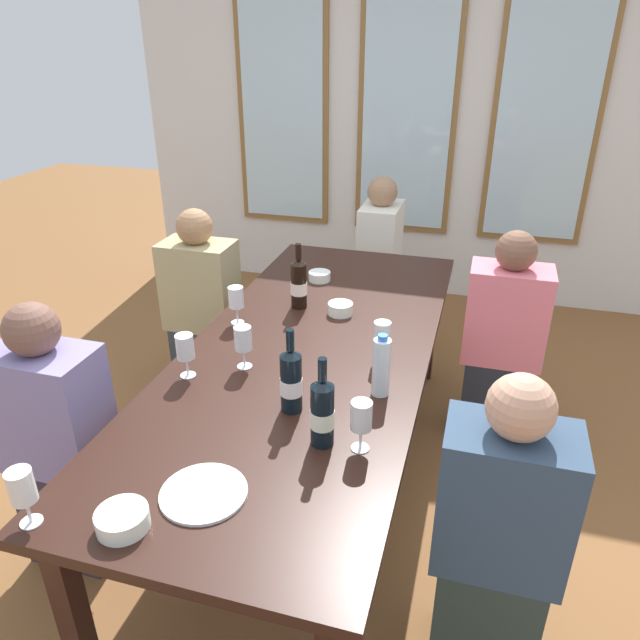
{
  "coord_description": "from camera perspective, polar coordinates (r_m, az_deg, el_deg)",
  "views": [
    {
      "loc": [
        0.64,
        -2.07,
        1.93
      ],
      "look_at": [
        0.0,
        0.16,
        0.79
      ],
      "focal_mm": 33.28,
      "sensor_mm": 36.0,
      "label": 1
    }
  ],
  "objects": [
    {
      "name": "water_bottle",
      "position": [
        2.12,
        5.91,
        -4.48
      ],
      "size": [
        0.06,
        0.06,
        0.24
      ],
      "color": "white",
      "rests_on": "dining_table"
    },
    {
      "name": "tasting_bowl_2",
      "position": [
        2.74,
        1.97,
        1.11
      ],
      "size": [
        0.12,
        0.12,
        0.05
      ],
      "primitive_type": "cylinder",
      "color": "white",
      "rests_on": "dining_table"
    },
    {
      "name": "tasting_bowl_0",
      "position": [
        3.12,
        -0.05,
        4.24
      ],
      "size": [
        0.12,
        0.12,
        0.05
      ],
      "primitive_type": "cylinder",
      "color": "white",
      "rests_on": "dining_table"
    },
    {
      "name": "dining_table",
      "position": [
        2.5,
        -0.99,
        -3.91
      ],
      "size": [
        0.99,
        2.44,
        0.74
      ],
      "color": "black",
      "rests_on": "ground"
    },
    {
      "name": "wine_bottle_0",
      "position": [
        2.02,
        -2.79,
        -5.8
      ],
      "size": [
        0.08,
        0.08,
        0.31
      ],
      "color": "black",
      "rests_on": "dining_table"
    },
    {
      "name": "wine_glass_5",
      "position": [
        2.32,
        5.99,
        -1.39
      ],
      "size": [
        0.07,
        0.07,
        0.17
      ],
      "color": "white",
      "rests_on": "dining_table"
    },
    {
      "name": "seated_person_3",
      "position": [
        2.0,
        16.64,
        -19.65
      ],
      "size": [
        0.38,
        0.24,
        1.11
      ],
      "color": "#2B3A36",
      "rests_on": "ground"
    },
    {
      "name": "seated_person_2",
      "position": [
        2.47,
        -23.76,
        -10.97
      ],
      "size": [
        0.38,
        0.24,
        1.11
      ],
      "color": "#322938",
      "rests_on": "ground"
    },
    {
      "name": "wine_glass_2",
      "position": [
        1.78,
        -26.73,
        -14.31
      ],
      "size": [
        0.07,
        0.07,
        0.17
      ],
      "color": "white",
      "rests_on": "dining_table"
    },
    {
      "name": "seated_person_1",
      "position": [
        3.07,
        17.08,
        -2.28
      ],
      "size": [
        0.38,
        0.24,
        1.11
      ],
      "color": "#262931",
      "rests_on": "ground"
    },
    {
      "name": "wine_bottle_1",
      "position": [
        1.87,
        0.22,
        -8.84
      ],
      "size": [
        0.08,
        0.08,
        0.31
      ],
      "color": "black",
      "rests_on": "dining_table"
    },
    {
      "name": "tasting_bowl_1",
      "position": [
        1.73,
        -18.46,
        -17.75
      ],
      "size": [
        0.14,
        0.14,
        0.05
      ],
      "primitive_type": "cylinder",
      "color": "white",
      "rests_on": "dining_table"
    },
    {
      "name": "wine_glass_0",
      "position": [
        2.27,
        -12.84,
        -2.71
      ],
      "size": [
        0.07,
        0.07,
        0.17
      ],
      "color": "white",
      "rests_on": "dining_table"
    },
    {
      "name": "wine_glass_3",
      "position": [
        2.65,
        -8.07,
        2.0
      ],
      "size": [
        0.07,
        0.07,
        0.17
      ],
      "color": "white",
      "rests_on": "dining_table"
    },
    {
      "name": "wine_bottle_2",
      "position": [
        2.78,
        -2.05,
        3.54
      ],
      "size": [
        0.08,
        0.08,
        0.31
      ],
      "color": "black",
      "rests_on": "dining_table"
    },
    {
      "name": "seated_person_4",
      "position": [
        3.95,
        5.7,
        5.28
      ],
      "size": [
        0.24,
        0.38,
        1.11
      ],
      "color": "#37392D",
      "rests_on": "ground"
    },
    {
      "name": "wine_glass_4",
      "position": [
        1.84,
        3.99,
        -9.27
      ],
      "size": [
        0.07,
        0.07,
        0.17
      ],
      "color": "white",
      "rests_on": "dining_table"
    },
    {
      "name": "ground_plane",
      "position": [
        2.9,
        -0.89,
        -15.49
      ],
      "size": [
        12.0,
        12.0,
        0.0
      ],
      "primitive_type": "plane",
      "color": "brown"
    },
    {
      "name": "seated_person_0",
      "position": [
        3.32,
        -11.21,
        0.69
      ],
      "size": [
        0.38,
        0.24,
        1.11
      ],
      "color": "#303A3F",
      "rests_on": "ground"
    },
    {
      "name": "back_wall_with_windows",
      "position": [
        4.61,
        8.49,
        19.98
      ],
      "size": [
        4.19,
        0.1,
        2.9
      ],
      "color": "silver",
      "rests_on": "ground"
    },
    {
      "name": "white_plate_0",
      "position": [
        1.79,
        -11.12,
        -16.01
      ],
      "size": [
        0.25,
        0.25,
        0.01
      ],
      "primitive_type": "cylinder",
      "color": "white",
      "rests_on": "dining_table"
    },
    {
      "name": "wine_glass_1",
      "position": [
        2.29,
        -7.41,
        -1.95
      ],
      "size": [
        0.07,
        0.07,
        0.17
      ],
      "color": "white",
      "rests_on": "dining_table"
    }
  ]
}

